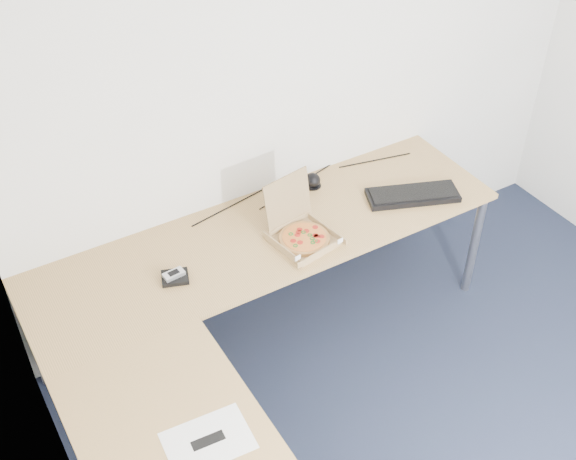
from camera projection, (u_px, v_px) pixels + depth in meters
room_shell at (574, 291)px, 2.66m from camera, size 3.50×3.50×2.50m
desk at (252, 314)px, 3.33m from camera, size 2.50×2.20×0.73m
pizza_box at (302, 234)px, 3.66m from camera, size 0.28×0.33×0.29m
drinking_glass at (289, 193)px, 3.88m from camera, size 0.07×0.07×0.13m
keyboard at (413, 195)px, 3.95m from camera, size 0.52×0.34×0.03m
wallet at (175, 277)px, 3.46m from camera, size 0.15×0.14×0.02m
phone at (174, 274)px, 3.44m from camera, size 0.10×0.06×0.02m
paper_sheet at (208, 441)px, 2.77m from camera, size 0.34×0.25×0.00m
dome_speaker at (312, 180)px, 4.02m from camera, size 0.10×0.10×0.08m
cable_bundle at (299, 184)px, 4.05m from camera, size 0.67×0.14×0.01m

